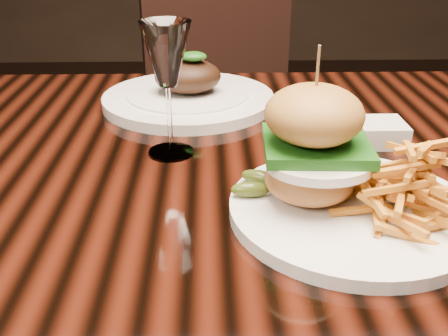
{
  "coord_description": "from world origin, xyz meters",
  "views": [
    {
      "loc": [
        -0.05,
        -0.62,
        1.05
      ],
      "look_at": [
        -0.04,
        -0.13,
        0.81
      ],
      "focal_mm": 42.0,
      "sensor_mm": 36.0,
      "label": 1
    }
  ],
  "objects_px": {
    "far_dish": "(188,94)",
    "burger_plate": "(355,175)",
    "wine_glass": "(167,59)",
    "chair_far": "(228,102)",
    "dining_table": "(249,215)"
  },
  "relations": [
    {
      "from": "far_dish",
      "to": "burger_plate",
      "type": "bearing_deg",
      "value": -63.64
    },
    {
      "from": "wine_glass",
      "to": "chair_far",
      "type": "relative_size",
      "value": 0.19
    },
    {
      "from": "dining_table",
      "to": "wine_glass",
      "type": "xyz_separation_m",
      "value": [
        -0.11,
        0.04,
        0.21
      ]
    },
    {
      "from": "wine_glass",
      "to": "dining_table",
      "type": "bearing_deg",
      "value": -21.68
    },
    {
      "from": "dining_table",
      "to": "burger_plate",
      "type": "distance_m",
      "value": 0.21
    },
    {
      "from": "wine_glass",
      "to": "chair_far",
      "type": "xyz_separation_m",
      "value": [
        0.11,
        0.85,
        -0.34
      ]
    },
    {
      "from": "far_dish",
      "to": "wine_glass",
      "type": "bearing_deg",
      "value": -94.81
    },
    {
      "from": "burger_plate",
      "to": "wine_glass",
      "type": "height_order",
      "value": "burger_plate"
    },
    {
      "from": "dining_table",
      "to": "chair_far",
      "type": "bearing_deg",
      "value": 89.79
    },
    {
      "from": "burger_plate",
      "to": "wine_glass",
      "type": "relative_size",
      "value": 1.49
    },
    {
      "from": "chair_far",
      "to": "burger_plate",
      "type": "bearing_deg",
      "value": -98.69
    },
    {
      "from": "burger_plate",
      "to": "dining_table",
      "type": "bearing_deg",
      "value": 142.29
    },
    {
      "from": "dining_table",
      "to": "far_dish",
      "type": "bearing_deg",
      "value": 109.53
    },
    {
      "from": "chair_far",
      "to": "far_dish",
      "type": "bearing_deg",
      "value": -112.36
    },
    {
      "from": "dining_table",
      "to": "burger_plate",
      "type": "height_order",
      "value": "burger_plate"
    }
  ]
}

